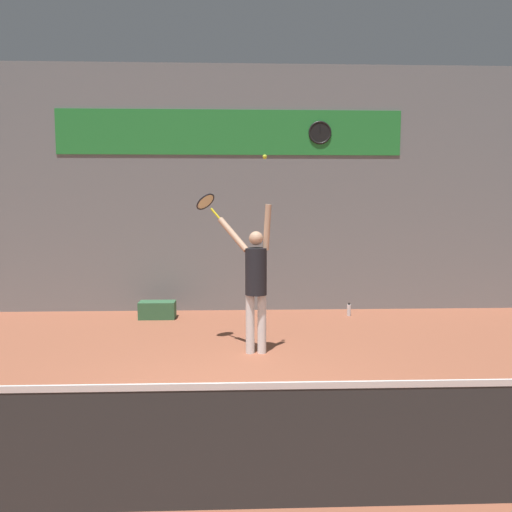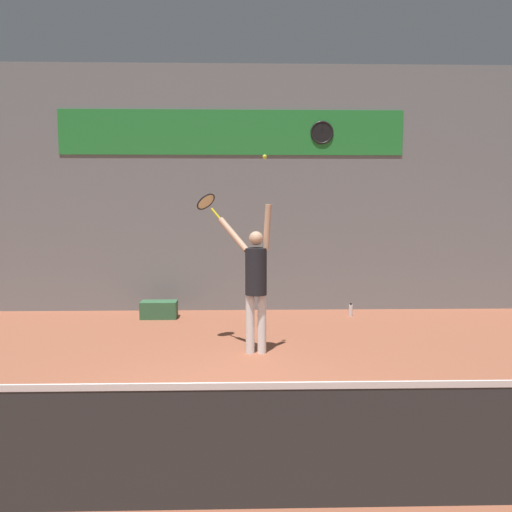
# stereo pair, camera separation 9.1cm
# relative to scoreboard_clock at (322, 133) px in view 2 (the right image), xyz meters

# --- Properties ---
(ground_plane) EXTENTS (18.00, 18.00, 0.00)m
(ground_plane) POSITION_rel_scoreboard_clock_xyz_m (-1.82, -5.58, -3.65)
(ground_plane) COLOR #9E563D
(back_wall) EXTENTS (18.00, 0.10, 5.00)m
(back_wall) POSITION_rel_scoreboard_clock_xyz_m (-1.82, 0.08, -1.15)
(back_wall) COLOR slate
(back_wall) RESTS_ON ground_plane
(sponsor_banner) EXTENTS (6.94, 0.02, 0.89)m
(sponsor_banner) POSITION_rel_scoreboard_clock_xyz_m (-1.82, 0.02, -0.00)
(sponsor_banner) COLOR #288C38
(scoreboard_clock) EXTENTS (0.47, 0.04, 0.47)m
(scoreboard_clock) POSITION_rel_scoreboard_clock_xyz_m (0.00, 0.00, 0.00)
(scoreboard_clock) COLOR black
(court_net) EXTENTS (8.00, 0.07, 1.06)m
(court_net) POSITION_rel_scoreboard_clock_xyz_m (-1.82, -6.80, -3.15)
(court_net) COLOR #333333
(court_net) RESTS_ON ground_plane
(tennis_player) EXTENTS (0.82, 0.53, 2.21)m
(tennis_player) POSITION_rel_scoreboard_clock_xyz_m (-1.42, -2.98, -2.53)
(tennis_player) COLOR white
(tennis_player) RESTS_ON ground_plane
(tennis_racket) EXTENTS (0.45, 0.41, 0.41)m
(tennis_racket) POSITION_rel_scoreboard_clock_xyz_m (-2.16, -2.51, -1.41)
(tennis_racket) COLOR yellow
(tennis_ball) EXTENTS (0.06, 0.06, 0.06)m
(tennis_ball) POSITION_rel_scoreboard_clock_xyz_m (-1.29, -3.09, -0.77)
(tennis_ball) COLOR #CCDB2D
(water_bottle) EXTENTS (0.07, 0.07, 0.26)m
(water_bottle) POSITION_rel_scoreboard_clock_xyz_m (0.53, -0.58, -3.53)
(water_bottle) COLOR silver
(water_bottle) RESTS_ON ground_plane
(equipment_bag) EXTENTS (0.69, 0.35, 0.33)m
(equipment_bag) POSITION_rel_scoreboard_clock_xyz_m (-3.24, -0.66, -3.48)
(equipment_bag) COLOR #33663F
(equipment_bag) RESTS_ON ground_plane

